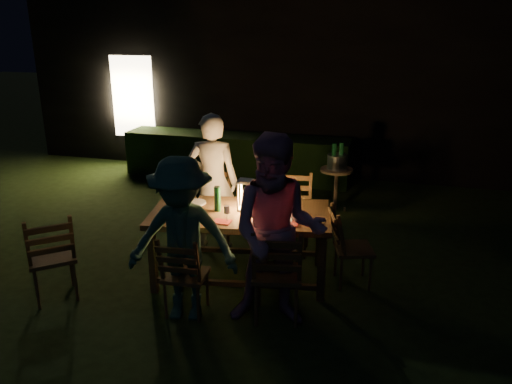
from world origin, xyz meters
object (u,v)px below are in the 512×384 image
(chair_spare, at_px, (54,272))
(ice_bucket, at_px, (337,162))
(chair_near_right, at_px, (277,289))
(chair_far_left, at_px, (213,225))
(chair_end, at_px, (351,260))
(person_house_side, at_px, (213,182))
(chair_near_left, at_px, (186,288))
(bottle_table, at_px, (217,199))
(person_opp_right, at_px, (277,233))
(person_opp_left, at_px, (182,240))
(bottle_bucket_b, at_px, (341,158))
(dining_table, at_px, (240,219))
(lantern, at_px, (245,197))
(bottle_bucket_a, at_px, (334,159))
(side_table, at_px, (337,174))
(chair_far_right, at_px, (292,228))

(chair_spare, height_order, ice_bucket, chair_spare)
(chair_near_right, height_order, chair_far_left, chair_near_right)
(chair_end, height_order, person_house_side, person_house_side)
(chair_near_left, distance_m, bottle_table, 1.04)
(person_opp_right, relative_size, person_opp_left, 1.14)
(chair_spare, relative_size, bottle_bucket_b, 3.17)
(chair_end, bearing_deg, dining_table, -96.71)
(lantern, relative_size, bottle_bucket_b, 1.09)
(dining_table, xyz_separation_m, chair_far_left, (-0.58, 0.68, -0.42))
(chair_end, xyz_separation_m, lantern, (-1.17, -0.15, 0.69))
(chair_spare, height_order, bottle_table, bottle_table)
(chair_near_right, distance_m, ice_bucket, 3.18)
(chair_near_right, relative_size, lantern, 2.98)
(person_opp_right, bearing_deg, chair_spare, 175.06)
(chair_far_left, distance_m, chair_end, 1.85)
(dining_table, distance_m, bottle_bucket_a, 2.53)
(ice_bucket, bearing_deg, person_opp_right, -93.24)
(side_table, bearing_deg, chair_spare, -126.55)
(bottle_bucket_a, distance_m, bottle_bucket_b, 0.13)
(chair_spare, height_order, person_opp_left, person_opp_left)
(chair_end, relative_size, chair_spare, 0.91)
(dining_table, xyz_separation_m, person_house_side, (-0.59, 0.73, 0.14))
(chair_far_left, bearing_deg, dining_table, 113.19)
(bottle_table, bearing_deg, chair_near_right, -37.75)
(lantern, bearing_deg, person_house_side, 133.02)
(lantern, height_order, bottle_bucket_b, lantern)
(chair_near_right, height_order, person_opp_left, person_opp_left)
(chair_end, bearing_deg, person_opp_left, -70.66)
(chair_near_right, relative_size, ice_bucket, 3.48)
(chair_near_left, height_order, person_opp_left, person_opp_left)
(chair_far_right, distance_m, bottle_bucket_a, 1.68)
(chair_spare, xyz_separation_m, ice_bucket, (2.52, 3.40, 0.47))
(chair_far_left, bearing_deg, bottle_bucket_b, -144.72)
(person_opp_right, distance_m, bottle_table, 1.08)
(person_opp_right, bearing_deg, chair_far_right, 86.35)
(dining_table, relative_size, bottle_bucket_b, 6.52)
(person_opp_right, height_order, person_opp_left, person_opp_right)
(ice_bucket, bearing_deg, side_table, 0.00)
(chair_far_right, relative_size, chair_spare, 1.00)
(chair_near_right, xyz_separation_m, ice_bucket, (0.19, 3.14, 0.46))
(lantern, relative_size, ice_bucket, 1.17)
(bottle_bucket_a, bearing_deg, ice_bucket, 38.66)
(dining_table, distance_m, chair_far_left, 0.99)
(bottle_bucket_a, bearing_deg, chair_far_left, -126.68)
(dining_table, bearing_deg, bottle_bucket_b, 61.90)
(chair_end, height_order, side_table, chair_end)
(person_opp_right, bearing_deg, chair_end, 46.32)
(chair_near_right, xyz_separation_m, chair_spare, (-2.33, -0.26, -0.01))
(bottle_table, xyz_separation_m, side_table, (1.01, 2.50, -0.36))
(dining_table, distance_m, chair_near_left, 1.00)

